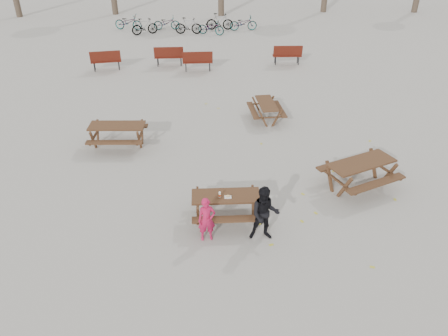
{
  "coord_description": "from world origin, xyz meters",
  "views": [
    {
      "loc": [
        -0.54,
        -9.34,
        7.34
      ],
      "look_at": [
        0.0,
        1.0,
        1.0
      ],
      "focal_mm": 35.0,
      "sensor_mm": 36.0,
      "label": 1
    }
  ],
  "objects_px": {
    "main_picnic_table": "(226,201)",
    "child": "(207,220)",
    "soda_bottle": "(220,195)",
    "food_tray": "(228,197)",
    "picnic_table_east": "(360,174)",
    "picnic_table_north": "(118,136)",
    "adult": "(265,214)",
    "picnic_table_far": "(266,111)"
  },
  "relations": [
    {
      "from": "main_picnic_table",
      "to": "picnic_table_east",
      "type": "distance_m",
      "value": 4.26
    },
    {
      "from": "main_picnic_table",
      "to": "picnic_table_north",
      "type": "distance_m",
      "value": 5.56
    },
    {
      "from": "child",
      "to": "soda_bottle",
      "type": "bearing_deg",
      "value": 55.71
    },
    {
      "from": "soda_bottle",
      "to": "main_picnic_table",
      "type": "bearing_deg",
      "value": 23.82
    },
    {
      "from": "child",
      "to": "adult",
      "type": "height_order",
      "value": "adult"
    },
    {
      "from": "picnic_table_north",
      "to": "picnic_table_far",
      "type": "distance_m",
      "value": 5.78
    },
    {
      "from": "food_tray",
      "to": "picnic_table_north",
      "type": "xyz_separation_m",
      "value": [
        -3.56,
        4.43,
        -0.39
      ]
    },
    {
      "from": "soda_bottle",
      "to": "picnic_table_far",
      "type": "height_order",
      "value": "soda_bottle"
    },
    {
      "from": "adult",
      "to": "picnic_table_far",
      "type": "relative_size",
      "value": 0.94
    },
    {
      "from": "soda_bottle",
      "to": "adult",
      "type": "height_order",
      "value": "adult"
    },
    {
      "from": "main_picnic_table",
      "to": "food_tray",
      "type": "bearing_deg",
      "value": -68.17
    },
    {
      "from": "adult",
      "to": "picnic_table_east",
      "type": "bearing_deg",
      "value": 37.43
    },
    {
      "from": "child",
      "to": "picnic_table_far",
      "type": "xyz_separation_m",
      "value": [
        2.45,
        7.04,
        -0.26
      ]
    },
    {
      "from": "child",
      "to": "adult",
      "type": "relative_size",
      "value": 0.8
    },
    {
      "from": "soda_bottle",
      "to": "child",
      "type": "relative_size",
      "value": 0.14
    },
    {
      "from": "child",
      "to": "picnic_table_east",
      "type": "distance_m",
      "value": 5.04
    },
    {
      "from": "soda_bottle",
      "to": "adult",
      "type": "xyz_separation_m",
      "value": [
        1.08,
        -0.75,
        -0.09
      ]
    },
    {
      "from": "picnic_table_far",
      "to": "soda_bottle",
      "type": "bearing_deg",
      "value": 157.21
    },
    {
      "from": "child",
      "to": "picnic_table_north",
      "type": "bearing_deg",
      "value": 112.61
    },
    {
      "from": "picnic_table_east",
      "to": "picnic_table_north",
      "type": "distance_m",
      "value": 8.11
    },
    {
      "from": "food_tray",
      "to": "soda_bottle",
      "type": "relative_size",
      "value": 1.06
    },
    {
      "from": "picnic_table_north",
      "to": "main_picnic_table",
      "type": "bearing_deg",
      "value": -48.18
    },
    {
      "from": "soda_bottle",
      "to": "food_tray",
      "type": "bearing_deg",
      "value": -10.22
    },
    {
      "from": "soda_bottle",
      "to": "picnic_table_far",
      "type": "relative_size",
      "value": 0.11
    },
    {
      "from": "soda_bottle",
      "to": "picnic_table_north",
      "type": "distance_m",
      "value": 5.53
    },
    {
      "from": "food_tray",
      "to": "picnic_table_north",
      "type": "bearing_deg",
      "value": 128.77
    },
    {
      "from": "child",
      "to": "food_tray",
      "type": "bearing_deg",
      "value": 42.24
    },
    {
      "from": "soda_bottle",
      "to": "child",
      "type": "distance_m",
      "value": 0.83
    },
    {
      "from": "adult",
      "to": "picnic_table_east",
      "type": "xyz_separation_m",
      "value": [
        3.13,
        2.17,
        -0.32
      ]
    },
    {
      "from": "child",
      "to": "picnic_table_east",
      "type": "xyz_separation_m",
      "value": [
        4.57,
        2.14,
        -0.17
      ]
    },
    {
      "from": "picnic_table_east",
      "to": "main_picnic_table",
      "type": "bearing_deg",
      "value": 174.92
    },
    {
      "from": "picnic_table_north",
      "to": "food_tray",
      "type": "bearing_deg",
      "value": -48.54
    },
    {
      "from": "main_picnic_table",
      "to": "soda_bottle",
      "type": "relative_size",
      "value": 10.59
    },
    {
      "from": "main_picnic_table",
      "to": "child",
      "type": "height_order",
      "value": "child"
    },
    {
      "from": "main_picnic_table",
      "to": "picnic_table_far",
      "type": "height_order",
      "value": "main_picnic_table"
    },
    {
      "from": "picnic_table_east",
      "to": "adult",
      "type": "bearing_deg",
      "value": -168.74
    },
    {
      "from": "main_picnic_table",
      "to": "adult",
      "type": "xyz_separation_m",
      "value": [
        0.92,
        -0.82,
        0.17
      ]
    },
    {
      "from": "food_tray",
      "to": "picnic_table_east",
      "type": "height_order",
      "value": "picnic_table_east"
    },
    {
      "from": "soda_bottle",
      "to": "picnic_table_east",
      "type": "bearing_deg",
      "value": 18.68
    },
    {
      "from": "picnic_table_far",
      "to": "picnic_table_east",
      "type": "bearing_deg",
      "value": -161.14
    },
    {
      "from": "food_tray",
      "to": "child",
      "type": "xyz_separation_m",
      "value": [
        -0.57,
        -0.68,
        -0.19
      ]
    },
    {
      "from": "child",
      "to": "adult",
      "type": "xyz_separation_m",
      "value": [
        1.44,
        -0.04,
        0.15
      ]
    }
  ]
}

